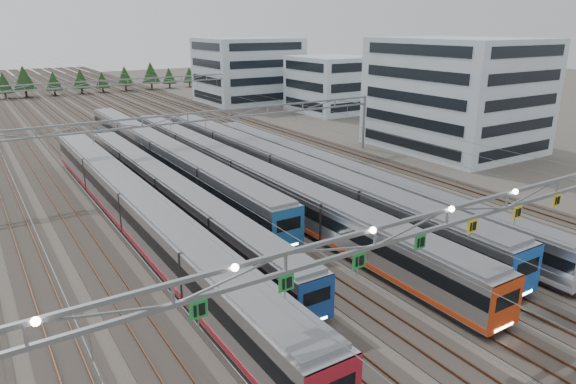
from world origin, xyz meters
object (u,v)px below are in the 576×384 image
train_d (243,175)px  train_f (338,175)px  gantry_far (99,88)px  train_b (169,192)px  depot_bldg_mid (331,84)px  depot_bldg_south (455,95)px  depot_bldg_north (248,70)px  train_a (138,211)px  gantry_mid (188,125)px  gantry_near (448,221)px  train_e (282,169)px  train_c (162,154)px

train_d → train_f: size_ratio=1.20×
gantry_far → train_b: bearing=-96.9°
train_b → depot_bldg_mid: depot_bldg_mid is taller
depot_bldg_south → depot_bldg_north: bearing=92.2°
train_a → train_f: 22.50m
gantry_mid → depot_bldg_mid: (44.86, 30.69, -0.56)m
gantry_near → depot_bldg_north: size_ratio=2.56×
train_a → train_e: train_e is taller
train_a → train_f: train_a is taller
train_a → train_e: (18.00, 4.65, 0.02)m
gantry_far → depot_bldg_south: depot_bldg_south is taller
depot_bldg_mid → depot_bldg_north: 24.18m
train_e → depot_bldg_north: size_ratio=2.79×
train_f → gantry_mid: size_ratio=0.98×
train_b → train_d: bearing=7.4°
train_b → train_e: bearing=0.6°
train_d → train_a: bearing=-157.2°
gantry_near → train_f: bearing=65.5°
gantry_near → gantry_far: size_ratio=1.00×
train_a → gantry_near: size_ratio=1.02×
gantry_near → depot_bldg_south: 51.55m
train_d → train_e: 4.62m
train_e → gantry_mid: 13.35m
train_c → train_e: train_e is taller
train_d → depot_bldg_north: size_ratio=3.04×
depot_bldg_south → depot_bldg_north: (-2.37, 60.62, -0.60)m
gantry_near → depot_bldg_south: bearing=39.9°
gantry_near → depot_bldg_south: size_ratio=2.56×
gantry_mid → depot_bldg_south: 40.19m
train_d → train_f: 10.56m
train_c → gantry_far: size_ratio=1.07×
depot_bldg_north → depot_bldg_south: bearing=-87.8°
train_e → gantry_mid: size_ratio=1.09×
train_a → train_e: size_ratio=0.93×
train_a → train_d: (13.50, 5.66, -0.13)m
train_d → depot_bldg_north: depot_bldg_north is taller
train_b → depot_bldg_south: size_ratio=2.33×
gantry_far → depot_bldg_north: 38.13m
depot_bldg_north → train_a: bearing=-125.1°
train_a → gantry_far: size_ratio=1.02×
train_b → train_f: train_b is taller
gantry_near → depot_bldg_north: depot_bldg_north is taller
gantry_mid → depot_bldg_mid: depot_bldg_mid is taller
train_d → gantry_near: gantry_near is taller
train_d → gantry_mid: gantry_mid is taller
train_b → train_e: train_e is taller
train_c → depot_bldg_south: (41.77, -10.82, 5.87)m
train_a → gantry_mid: size_ratio=1.02×
train_e → train_f: 6.38m
gantry_mid → gantry_far: size_ratio=1.00×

